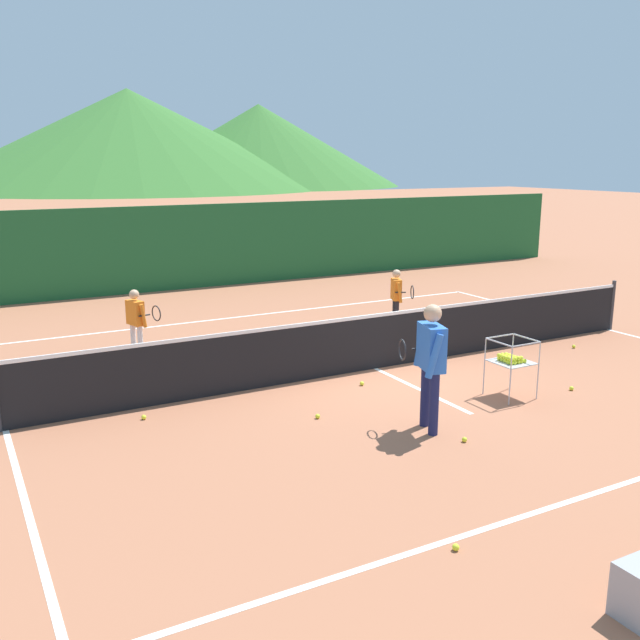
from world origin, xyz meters
TOP-DOWN VIEW (x-y plane):
  - ground_plane at (0.00, 0.00)m, footprint 120.00×120.00m
  - line_baseline_near at (0.00, -5.03)m, footprint 11.79×0.08m
  - line_baseline_far at (0.00, 4.89)m, footprint 11.79×0.08m
  - line_sideline_west at (-5.89, 0.00)m, footprint 0.08×9.91m
  - line_sideline_east at (5.89, 0.00)m, footprint 0.08×9.91m
  - line_service_center at (0.00, 0.00)m, footprint 0.08×5.04m
  - tennis_net at (0.00, 0.00)m, footprint 12.02×0.08m
  - instructor at (-0.91, -2.69)m, footprint 0.46×0.84m
  - student_0 at (-3.44, 2.61)m, footprint 0.54×0.54m
  - student_1 at (1.99, 2.24)m, footprint 0.41×0.70m
  - ball_cart at (1.00, -2.20)m, footprint 0.58×0.58m
  - tennis_ball_0 at (-2.49, -5.19)m, footprint 0.07×0.07m
  - tennis_ball_1 at (-2.01, -1.62)m, footprint 0.07×0.07m
  - tennis_ball_3 at (2.07, -2.46)m, footprint 0.07×0.07m
  - tennis_ball_4 at (4.08, -0.71)m, footprint 0.07×0.07m
  - tennis_ball_5 at (-0.69, -0.68)m, footprint 0.07×0.07m
  - tennis_ball_6 at (-0.75, -3.25)m, footprint 0.07×0.07m
  - tennis_ball_8 at (-4.16, -0.49)m, footprint 0.07×0.07m
  - windscreen_fence at (0.00, 8.94)m, footprint 25.93×0.08m
  - hill_1 at (15.05, 78.14)m, footprint 48.42×48.42m
  - hill_2 at (32.13, 77.89)m, footprint 37.23×37.23m

SIDE VIEW (x-z plane):
  - ground_plane at x=0.00m, z-range 0.00..0.00m
  - line_baseline_near at x=0.00m, z-range 0.00..0.01m
  - line_baseline_far at x=0.00m, z-range 0.00..0.01m
  - line_sideline_west at x=-5.89m, z-range 0.00..0.01m
  - line_sideline_east at x=5.89m, z-range 0.00..0.01m
  - line_service_center at x=0.00m, z-range 0.00..0.01m
  - tennis_ball_0 at x=-2.49m, z-range 0.00..0.07m
  - tennis_ball_1 at x=-2.01m, z-range 0.00..0.07m
  - tennis_ball_3 at x=2.07m, z-range 0.00..0.07m
  - tennis_ball_4 at x=4.08m, z-range 0.00..0.07m
  - tennis_ball_5 at x=-0.69m, z-range 0.00..0.07m
  - tennis_ball_6 at x=-0.75m, z-range 0.00..0.07m
  - tennis_ball_8 at x=-4.16m, z-range 0.00..0.07m
  - tennis_net at x=0.00m, z-range -0.03..1.02m
  - ball_cart at x=1.00m, z-range 0.15..1.04m
  - student_0 at x=-3.44m, z-range 0.13..1.40m
  - student_1 at x=1.99m, z-range 0.13..1.41m
  - instructor at x=-0.91m, z-range 0.17..1.90m
  - windscreen_fence at x=0.00m, z-range 0.00..2.32m
  - hill_2 at x=32.13m, z-range 0.00..10.59m
  - hill_1 at x=15.05m, z-range 0.00..11.82m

